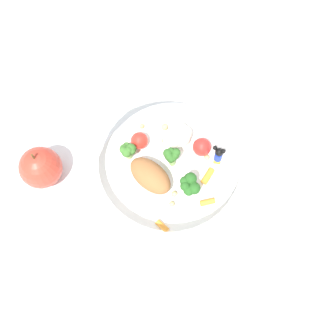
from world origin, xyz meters
name	(u,v)px	position (x,y,z in m)	size (l,w,h in m)	color
ground_plane	(160,177)	(0.00, 0.00, 0.00)	(2.40, 2.40, 0.00)	white
food_container	(168,165)	(-0.01, 0.00, 0.03)	(0.26, 0.26, 0.06)	white
loose_apple	(41,168)	(0.18, -0.07, 0.03)	(0.07, 0.07, 0.08)	#BC3828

